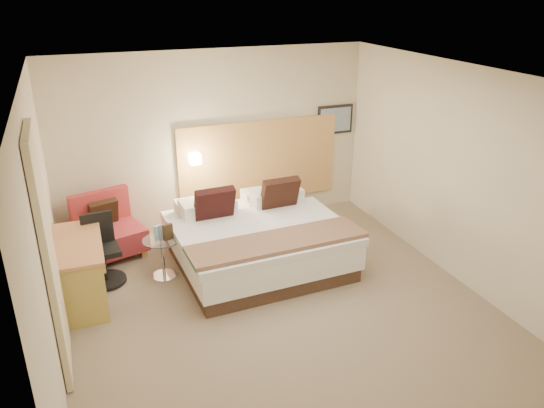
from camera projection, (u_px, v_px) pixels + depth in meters
name	position (u px, v px, depth m)	size (l,w,h in m)	color
floor	(276.00, 304.00, 6.38)	(4.80, 5.00, 0.02)	#7B6A53
ceiling	(277.00, 74.00, 5.32)	(4.80, 5.00, 0.02)	silver
wall_back	(215.00, 141.00, 8.00)	(4.80, 0.02, 2.70)	beige
wall_front	(410.00, 327.00, 3.70)	(4.80, 0.02, 2.70)	beige
wall_left	(41.00, 234.00, 5.04)	(0.02, 5.00, 2.70)	beige
wall_right	(454.00, 173.00, 6.66)	(0.02, 5.00, 2.70)	beige
headboard_panel	(259.00, 161.00, 8.36)	(2.60, 0.04, 1.30)	tan
art_frame	(335.00, 120.00, 8.60)	(0.62, 0.03, 0.47)	black
art_canvas	(336.00, 120.00, 8.58)	(0.54, 0.01, 0.39)	gray
lamp_arm	(194.00, 157.00, 7.89)	(0.02, 0.02, 0.12)	white
lamp_shade	(195.00, 159.00, 7.83)	(0.15, 0.15, 0.15)	#F4E3BE
curtain	(49.00, 257.00, 4.89)	(0.06, 0.90, 2.42)	beige
bottle_a	(156.00, 233.00, 6.71)	(0.06, 0.06, 0.19)	#8EC5DB
bottle_b	(160.00, 232.00, 6.74)	(0.06, 0.06, 0.19)	#7CA0C0
menu_folder	(168.00, 232.00, 6.71)	(0.13, 0.05, 0.21)	#322214
bed	(256.00, 239.00, 7.19)	(2.26, 2.20, 1.07)	#3F2B1F
lounge_chair	(109.00, 231.00, 7.40)	(1.00, 0.93, 0.88)	tan
side_table	(163.00, 256.00, 6.84)	(0.59, 0.59, 0.54)	white
desk	(80.00, 254.00, 6.22)	(0.60, 1.26, 0.78)	#C37D4C
desk_chair	(102.00, 255.00, 6.71)	(0.55, 0.55, 0.89)	black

